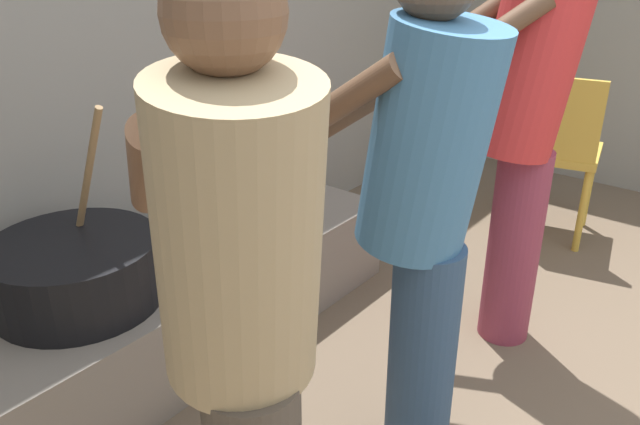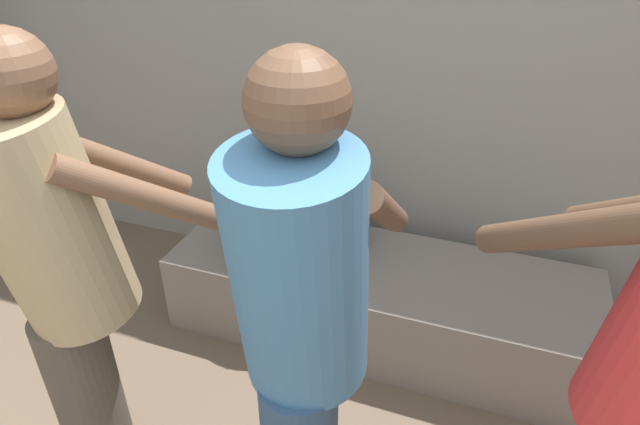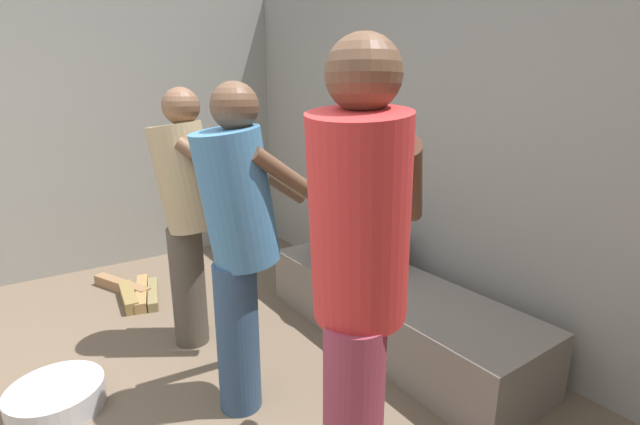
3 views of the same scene
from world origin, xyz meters
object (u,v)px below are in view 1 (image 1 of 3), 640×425
cook_in_tan_shirt (243,316)px  cook_in_blue_shirt (423,199)px  chair_yellow (558,149)px  cook_in_red_shirt (524,111)px  cooking_pot_main (76,271)px

cook_in_tan_shirt → cook_in_blue_shirt: size_ratio=0.99×
cook_in_blue_shirt → chair_yellow: size_ratio=1.74×
cook_in_tan_shirt → cook_in_blue_shirt: cook_in_blue_shirt is taller
cook_in_tan_shirt → chair_yellow: bearing=5.3°
cook_in_blue_shirt → cook_in_red_shirt: 0.78m
cooking_pot_main → cook_in_tan_shirt: size_ratio=0.44×
cook_in_red_shirt → chair_yellow: 1.11m
cooking_pot_main → cook_in_blue_shirt: 1.19m
cooking_pot_main → chair_yellow: size_ratio=0.77×
cook_in_red_shirt → chair_yellow: size_ratio=1.86×
cooking_pot_main → cook_in_red_shirt: (1.22, -0.99, 0.45)m
cook_in_tan_shirt → cooking_pot_main: bearing=77.1°
cook_in_tan_shirt → cook_in_red_shirt: size_ratio=0.93×
cook_in_blue_shirt → cooking_pot_main: bearing=113.4°
chair_yellow → cook_in_blue_shirt: bearing=-173.0°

